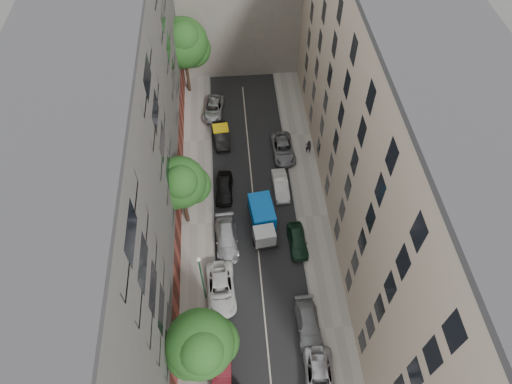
{
  "coord_description": "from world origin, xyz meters",
  "views": [
    {
      "loc": [
        -1.9,
        -24.46,
        35.97
      ],
      "look_at": [
        -0.04,
        -1.19,
        6.0
      ],
      "focal_mm": 32.0,
      "sensor_mm": 36.0,
      "label": 1
    }
  ],
  "objects": [
    {
      "name": "car_right_4",
      "position": [
        3.6,
        8.51,
        0.67
      ],
      "size": [
        2.43,
        4.93,
        1.35
      ],
      "primitive_type": "imported",
      "rotation": [
        0.0,
        0.0,
        0.04
      ],
      "color": "slate",
      "rests_on": "ground"
    },
    {
      "name": "ground",
      "position": [
        0.0,
        0.0,
        0.0
      ],
      "size": [
        120.0,
        120.0,
        0.0
      ],
      "primitive_type": "plane",
      "color": "#4C4C49",
      "rests_on": "ground"
    },
    {
      "name": "car_right_0",
      "position": [
        3.6,
        -15.0,
        0.68
      ],
      "size": [
        2.58,
        5.01,
        1.35
      ],
      "primitive_type": "imported",
      "rotation": [
        0.0,
        0.0,
        -0.07
      ],
      "color": "silver",
      "rests_on": "ground"
    },
    {
      "name": "car_left_6",
      "position": [
        -3.6,
        15.4,
        0.64
      ],
      "size": [
        2.82,
        4.91,
        1.29
      ],
      "primitive_type": "imported",
      "rotation": [
        0.0,
        0.0,
        -0.15
      ],
      "color": "#B4B5B9",
      "rests_on": "ground"
    },
    {
      "name": "tree_near",
      "position": [
        -4.71,
        -13.54,
        5.4
      ],
      "size": [
        5.06,
        4.75,
        7.92
      ],
      "color": "#382619",
      "rests_on": "sidewalk_left"
    },
    {
      "name": "tree_far",
      "position": [
        -6.3,
        19.41,
        6.53
      ],
      "size": [
        5.74,
        5.53,
        9.54
      ],
      "color": "#382619",
      "rests_on": "sidewalk_left"
    },
    {
      "name": "car_left_5",
      "position": [
        -2.87,
        11.0,
        0.7
      ],
      "size": [
        1.86,
        4.37,
        1.4
      ],
      "primitive_type": "imported",
      "rotation": [
        0.0,
        0.0,
        0.09
      ],
      "color": "black",
      "rests_on": "ground"
    },
    {
      "name": "car_right_2",
      "position": [
        3.6,
        -2.94,
        0.68
      ],
      "size": [
        1.7,
        4.0,
        1.35
      ],
      "primitive_type": "imported",
      "rotation": [
        0.0,
        0.0,
        0.03
      ],
      "color": "#152F20",
      "rests_on": "ground"
    },
    {
      "name": "car_left_3",
      "position": [
        -2.8,
        -2.2,
        0.71
      ],
      "size": [
        2.18,
        4.98,
        1.42
      ],
      "primitive_type": "imported",
      "rotation": [
        0.0,
        0.0,
        0.04
      ],
      "color": "#B2B2B7",
      "rests_on": "ground"
    },
    {
      "name": "building_right",
      "position": [
        11.0,
        0.0,
        10.0
      ],
      "size": [
        8.0,
        44.0,
        20.0
      ],
      "primitive_type": "cube",
      "color": "tan",
      "rests_on": "ground"
    },
    {
      "name": "road_surface",
      "position": [
        0.0,
        0.0,
        0.01
      ],
      "size": [
        8.0,
        44.0,
        0.02
      ],
      "primitive_type": "cube",
      "color": "black",
      "rests_on": "ground"
    },
    {
      "name": "car_left_1",
      "position": [
        -3.6,
        -13.4,
        0.68
      ],
      "size": [
        1.65,
        4.21,
        1.37
      ],
      "primitive_type": "imported",
      "rotation": [
        0.0,
        0.0,
        -0.05
      ],
      "color": "#4E0F16",
      "rests_on": "ground"
    },
    {
      "name": "sidewalk_right",
      "position": [
        5.5,
        0.0,
        0.07
      ],
      "size": [
        3.0,
        44.0,
        0.15
      ],
      "primitive_type": "cube",
      "color": "gray",
      "rests_on": "ground"
    },
    {
      "name": "car_right_3",
      "position": [
        2.8,
        3.6,
        0.66
      ],
      "size": [
        1.53,
        4.07,
        1.33
      ],
      "primitive_type": "imported",
      "rotation": [
        0.0,
        0.0,
        0.03
      ],
      "color": "silver",
      "rests_on": "ground"
    },
    {
      "name": "tarp_truck",
      "position": [
        0.6,
        -0.75,
        1.29
      ],
      "size": [
        2.54,
        5.26,
        2.34
      ],
      "rotation": [
        0.0,
        0.0,
        0.12
      ],
      "color": "black",
      "rests_on": "ground"
    },
    {
      "name": "building_left",
      "position": [
        -11.0,
        0.0,
        10.0
      ],
      "size": [
        8.0,
        44.0,
        20.0
      ],
      "primitive_type": "cube",
      "color": "#524F4C",
      "rests_on": "ground"
    },
    {
      "name": "car_left_4",
      "position": [
        -2.81,
        3.68,
        0.7
      ],
      "size": [
        1.92,
        4.23,
        1.41
      ],
      "primitive_type": "imported",
      "rotation": [
        0.0,
        0.0,
        -0.06
      ],
      "color": "black",
      "rests_on": "ground"
    },
    {
      "name": "lamp_post",
      "position": [
        -4.8,
        -7.54,
        4.19
      ],
      "size": [
        0.36,
        0.36,
        6.58
      ],
      "color": "#18562D",
      "rests_on": "sidewalk_left"
    },
    {
      "name": "pedestrian",
      "position": [
        6.28,
        8.33,
        1.0
      ],
      "size": [
        0.68,
        0.5,
        1.7
      ],
      "primitive_type": "imported",
      "rotation": [
        0.0,
        0.0,
        2.97
      ],
      "color": "black",
      "rests_on": "sidewalk_right"
    },
    {
      "name": "sidewalk_left",
      "position": [
        -5.5,
        0.0,
        0.07
      ],
      "size": [
        3.0,
        44.0,
        0.15
      ],
      "primitive_type": "cube",
      "color": "gray",
      "rests_on": "ground"
    },
    {
      "name": "car_left_2",
      "position": [
        -3.49,
        -7.16,
        0.72
      ],
      "size": [
        2.58,
        5.28,
        1.45
      ],
      "primitive_type": "imported",
      "rotation": [
        0.0,
        0.0,
        0.03
      ],
      "color": "silver",
      "rests_on": "ground"
    },
    {
      "name": "tree_mid",
      "position": [
        -6.3,
        0.37,
        5.69
      ],
      "size": [
        4.9,
        4.55,
        8.2
      ],
      "color": "#382619",
      "rests_on": "sidewalk_left"
    },
    {
      "name": "car_right_1",
      "position": [
        3.39,
        -10.8,
        0.66
      ],
      "size": [
        1.97,
        4.59,
        1.32
      ],
      "primitive_type": "imported",
      "rotation": [
        0.0,
        0.0,
        0.03
      ],
      "color": "gray",
      "rests_on": "ground"
    }
  ]
}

